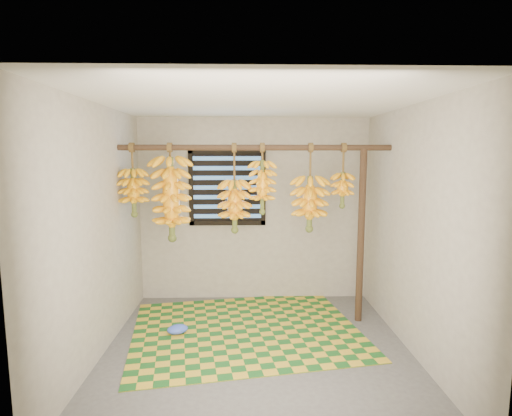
{
  "coord_description": "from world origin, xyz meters",
  "views": [
    {
      "loc": [
        -0.12,
        -3.72,
        1.91
      ],
      "look_at": [
        0.0,
        0.55,
        1.35
      ],
      "focal_mm": 28.0,
      "sensor_mm": 36.0,
      "label": 1
    }
  ],
  "objects_px": {
    "support_post": "(361,236)",
    "banana_bunch_f": "(343,190)",
    "woven_mat": "(246,329)",
    "banana_bunch_a": "(134,192)",
    "plastic_bag": "(178,329)",
    "banana_bunch_b": "(171,199)",
    "banana_bunch_c": "(235,206)",
    "banana_bunch_e": "(310,203)",
    "banana_bunch_d": "(262,187)"
  },
  "relations": [
    {
      "from": "plastic_bag",
      "to": "banana_bunch_d",
      "type": "distance_m",
      "value": 1.8
    },
    {
      "from": "banana_bunch_c",
      "to": "banana_bunch_e",
      "type": "distance_m",
      "value": 0.84
    },
    {
      "from": "plastic_bag",
      "to": "banana_bunch_a",
      "type": "distance_m",
      "value": 1.57
    },
    {
      "from": "banana_bunch_e",
      "to": "banana_bunch_a",
      "type": "bearing_deg",
      "value": 180.0
    },
    {
      "from": "support_post",
      "to": "banana_bunch_d",
      "type": "relative_size",
      "value": 2.55
    },
    {
      "from": "woven_mat",
      "to": "banana_bunch_c",
      "type": "height_order",
      "value": "banana_bunch_c"
    },
    {
      "from": "banana_bunch_a",
      "to": "banana_bunch_e",
      "type": "xyz_separation_m",
      "value": [
        1.96,
        0.0,
        -0.13
      ]
    },
    {
      "from": "banana_bunch_b",
      "to": "plastic_bag",
      "type": "bearing_deg",
      "value": -74.55
    },
    {
      "from": "support_post",
      "to": "plastic_bag",
      "type": "relative_size",
      "value": 8.75
    },
    {
      "from": "support_post",
      "to": "banana_bunch_f",
      "type": "distance_m",
      "value": 0.58
    },
    {
      "from": "plastic_bag",
      "to": "woven_mat",
      "type": "bearing_deg",
      "value": 6.94
    },
    {
      "from": "banana_bunch_c",
      "to": "banana_bunch_f",
      "type": "relative_size",
      "value": 1.37
    },
    {
      "from": "woven_mat",
      "to": "banana_bunch_e",
      "type": "bearing_deg",
      "value": 17.46
    },
    {
      "from": "woven_mat",
      "to": "banana_bunch_a",
      "type": "distance_m",
      "value": 1.96
    },
    {
      "from": "woven_mat",
      "to": "banana_bunch_d",
      "type": "relative_size",
      "value": 3.09
    },
    {
      "from": "woven_mat",
      "to": "banana_bunch_a",
      "type": "bearing_deg",
      "value": 169.62
    },
    {
      "from": "support_post",
      "to": "banana_bunch_a",
      "type": "xyz_separation_m",
      "value": [
        -2.55,
        0.0,
        0.51
      ]
    },
    {
      "from": "banana_bunch_a",
      "to": "banana_bunch_b",
      "type": "xyz_separation_m",
      "value": [
        0.41,
        0.0,
        -0.07
      ]
    },
    {
      "from": "support_post",
      "to": "banana_bunch_e",
      "type": "distance_m",
      "value": 0.7
    },
    {
      "from": "banana_bunch_d",
      "to": "banana_bunch_b",
      "type": "bearing_deg",
      "value": -180.0
    },
    {
      "from": "plastic_bag",
      "to": "banana_bunch_b",
      "type": "relative_size",
      "value": 0.21
    },
    {
      "from": "plastic_bag",
      "to": "banana_bunch_e",
      "type": "distance_m",
      "value": 1.99
    },
    {
      "from": "plastic_bag",
      "to": "banana_bunch_d",
      "type": "xyz_separation_m",
      "value": [
        0.92,
        0.32,
        1.51
      ]
    },
    {
      "from": "woven_mat",
      "to": "banana_bunch_d",
      "type": "distance_m",
      "value": 1.59
    },
    {
      "from": "woven_mat",
      "to": "banana_bunch_c",
      "type": "xyz_separation_m",
      "value": [
        -0.12,
        0.23,
        1.35
      ]
    },
    {
      "from": "banana_bunch_e",
      "to": "woven_mat",
      "type": "bearing_deg",
      "value": -162.54
    },
    {
      "from": "support_post",
      "to": "plastic_bag",
      "type": "xyz_separation_m",
      "value": [
        -2.05,
        -0.32,
        -0.94
      ]
    },
    {
      "from": "banana_bunch_e",
      "to": "banana_bunch_b",
      "type": "bearing_deg",
      "value": 180.0
    },
    {
      "from": "banana_bunch_f",
      "to": "woven_mat",
      "type": "bearing_deg",
      "value": -168.24
    },
    {
      "from": "banana_bunch_e",
      "to": "banana_bunch_c",
      "type": "bearing_deg",
      "value": 180.0
    },
    {
      "from": "banana_bunch_e",
      "to": "banana_bunch_f",
      "type": "height_order",
      "value": "same"
    },
    {
      "from": "banana_bunch_b",
      "to": "banana_bunch_f",
      "type": "xyz_separation_m",
      "value": [
        1.91,
        0.0,
        0.1
      ]
    },
    {
      "from": "support_post",
      "to": "banana_bunch_b",
      "type": "bearing_deg",
      "value": 180.0
    },
    {
      "from": "woven_mat",
      "to": "banana_bunch_b",
      "type": "xyz_separation_m",
      "value": [
        -0.82,
        0.23,
        1.43
      ]
    },
    {
      "from": "plastic_bag",
      "to": "banana_bunch_a",
      "type": "relative_size",
      "value": 0.28
    },
    {
      "from": "banana_bunch_d",
      "to": "support_post",
      "type": "bearing_deg",
      "value": -0.0
    },
    {
      "from": "banana_bunch_b",
      "to": "banana_bunch_a",
      "type": "bearing_deg",
      "value": 180.0
    },
    {
      "from": "support_post",
      "to": "banana_bunch_e",
      "type": "relative_size",
      "value": 2.04
    },
    {
      "from": "banana_bunch_b",
      "to": "banana_bunch_e",
      "type": "distance_m",
      "value": 1.55
    },
    {
      "from": "support_post",
      "to": "banana_bunch_c",
      "type": "distance_m",
      "value": 1.48
    },
    {
      "from": "banana_bunch_a",
      "to": "support_post",
      "type": "bearing_deg",
      "value": 0.0
    },
    {
      "from": "woven_mat",
      "to": "banana_bunch_c",
      "type": "bearing_deg",
      "value": 118.24
    },
    {
      "from": "banana_bunch_a",
      "to": "banana_bunch_f",
      "type": "xyz_separation_m",
      "value": [
        2.32,
        0.0,
        0.02
      ]
    },
    {
      "from": "support_post",
      "to": "banana_bunch_e",
      "type": "height_order",
      "value": "banana_bunch_e"
    },
    {
      "from": "support_post",
      "to": "banana_bunch_f",
      "type": "relative_size",
      "value": 2.78
    },
    {
      "from": "banana_bunch_b",
      "to": "banana_bunch_c",
      "type": "distance_m",
      "value": 0.71
    },
    {
      "from": "banana_bunch_c",
      "to": "plastic_bag",
      "type": "bearing_deg",
      "value": -152.81
    },
    {
      "from": "banana_bunch_b",
      "to": "banana_bunch_d",
      "type": "bearing_deg",
      "value": 0.0
    },
    {
      "from": "banana_bunch_a",
      "to": "banana_bunch_b",
      "type": "distance_m",
      "value": 0.42
    },
    {
      "from": "plastic_bag",
      "to": "banana_bunch_a",
      "type": "height_order",
      "value": "banana_bunch_a"
    }
  ]
}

